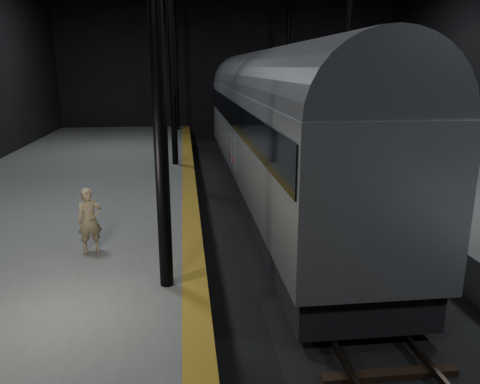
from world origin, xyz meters
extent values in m
plane|color=black|center=(0.00, 0.00, 0.00)|extent=(44.00, 44.00, 0.00)
cube|color=#575754|center=(-7.50, 0.00, 0.50)|extent=(9.00, 43.80, 1.00)
cube|color=olive|center=(-3.25, 0.00, 1.00)|extent=(0.50, 43.80, 0.01)
cube|color=#3F3328|center=(-0.72, 0.00, 0.17)|extent=(0.08, 43.00, 0.14)
cube|color=#3F3328|center=(0.72, 0.00, 0.17)|extent=(0.08, 43.00, 0.14)
cube|color=black|center=(0.00, 0.00, 0.06)|extent=(2.40, 42.00, 0.12)
cylinder|color=black|center=(-3.80, -4.00, 6.00)|extent=(0.26, 0.26, 10.00)
cylinder|color=black|center=(-3.80, 8.00, 6.00)|extent=(0.26, 0.26, 10.00)
cylinder|color=black|center=(3.80, 8.00, 6.00)|extent=(0.26, 0.26, 10.00)
cylinder|color=black|center=(-3.80, 20.00, 6.00)|extent=(0.26, 0.26, 10.00)
cylinder|color=black|center=(3.80, 20.00, 6.00)|extent=(0.26, 0.26, 10.00)
cube|color=#9C9EA4|center=(0.00, 5.24, 2.71)|extent=(3.09, 21.29, 3.19)
cube|color=black|center=(0.00, 5.24, 0.71)|extent=(2.82, 20.87, 0.90)
cube|color=black|center=(0.00, 5.24, 3.46)|extent=(3.15, 20.97, 0.96)
cylinder|color=slate|center=(0.00, 5.24, 4.31)|extent=(3.03, 21.08, 3.03)
cube|color=black|center=(0.00, -2.21, 0.32)|extent=(1.92, 2.34, 0.37)
cube|color=black|center=(0.00, 12.69, 0.32)|extent=(1.92, 2.34, 0.37)
cube|color=silver|center=(-1.57, 4.18, 2.08)|extent=(0.04, 0.80, 1.12)
cube|color=silver|center=(-1.57, 5.45, 2.08)|extent=(0.04, 0.80, 1.12)
cylinder|color=maroon|center=(-1.59, 4.37, 1.81)|extent=(0.03, 0.28, 0.28)
cylinder|color=maroon|center=(-1.59, 5.65, 1.81)|extent=(0.03, 0.28, 0.28)
imported|color=tan|center=(-5.59, -2.04, 1.76)|extent=(0.64, 0.53, 1.51)
camera|label=1|loc=(-3.37, -12.57, 5.15)|focal=35.00mm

